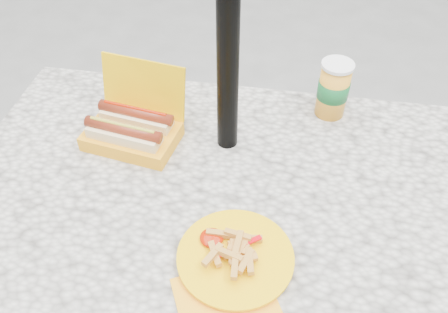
% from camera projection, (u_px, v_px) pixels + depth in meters
% --- Properties ---
extents(picnic_table, '(1.20, 0.80, 0.75)m').
position_uv_depth(picnic_table, '(217.00, 219.00, 1.15)').
color(picnic_table, beige).
rests_on(picnic_table, ground).
extents(umbrella_pole, '(0.05, 0.05, 2.20)m').
position_uv_depth(umbrella_pole, '(228.00, 13.00, 0.94)').
color(umbrella_pole, black).
rests_on(umbrella_pole, ground).
extents(hotdog_box, '(0.25, 0.21, 0.18)m').
position_uv_depth(hotdog_box, '(132.00, 128.00, 1.16)').
color(hotdog_box, '#FFBF02').
rests_on(hotdog_box, picnic_table).
extents(fries_plate, '(0.24, 0.34, 0.05)m').
position_uv_depth(fries_plate, '(234.00, 260.00, 0.93)').
color(fries_plate, '#FFA91B').
rests_on(fries_plate, picnic_table).
extents(soda_cup, '(0.08, 0.08, 0.15)m').
position_uv_depth(soda_cup, '(333.00, 89.00, 1.22)').
color(soda_cup, '#F6A329').
rests_on(soda_cup, picnic_table).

